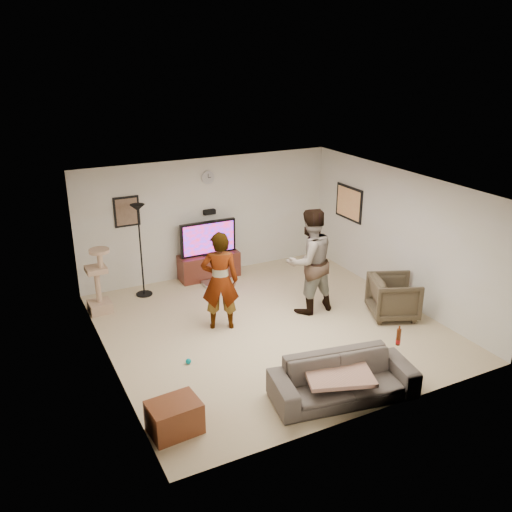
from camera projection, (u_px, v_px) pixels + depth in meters
name	position (u px, v px, depth m)	size (l,w,h in m)	color
floor	(270.00, 327.00, 9.60)	(5.50, 5.50, 0.02)	beige
ceiling	(271.00, 186.00, 8.70)	(5.50, 5.50, 0.02)	silver
wall_back	(209.00, 217.00, 11.44)	(5.50, 0.04, 2.50)	beige
wall_front	(374.00, 331.00, 6.85)	(5.50, 0.04, 2.50)	beige
wall_left	(105.00, 291.00, 7.99)	(0.04, 5.50, 2.50)	beige
wall_right	(399.00, 236.00, 10.30)	(0.04, 5.50, 2.50)	beige
wall_clock	(208.00, 177.00, 11.11)	(0.26, 0.26, 0.04)	silver
wall_speaker	(209.00, 212.00, 11.34)	(0.25, 0.10, 0.10)	black
picture_back	(127.00, 212.00, 10.58)	(0.42, 0.03, 0.52)	brown
picture_right	(349.00, 203.00, 11.54)	(0.03, 0.78, 0.62)	#F5A56A
tv_stand	(209.00, 266.00, 11.54)	(1.27, 0.45, 0.53)	#441C14
console_box	(213.00, 283.00, 11.25)	(0.40, 0.30, 0.07)	silver
tv	(208.00, 238.00, 11.32)	(1.20, 0.08, 0.71)	black
tv_screen	(209.00, 239.00, 11.28)	(1.10, 0.01, 0.63)	#2F21F9
floor_lamp	(141.00, 251.00, 10.50)	(0.32, 0.32, 1.84)	black
cat_tree	(97.00, 281.00, 9.91)	(0.40, 0.40, 1.24)	tan
person_left	(220.00, 281.00, 9.27)	(0.64, 0.42, 1.75)	gray
person_right	(309.00, 261.00, 9.84)	(0.95, 0.74, 1.95)	#32567E
sofa	(343.00, 379.00, 7.56)	(2.01, 0.79, 0.59)	#4E4742
throw_blanket	(338.00, 374.00, 7.49)	(0.90, 0.70, 0.06)	tan
beer_bottle	(398.00, 337.00, 7.80)	(0.06, 0.06, 0.25)	#54220B
armchair	(394.00, 297.00, 9.84)	(0.80, 0.83, 0.75)	#3D3426
side_table	(174.00, 417.00, 6.90)	(0.64, 0.48, 0.43)	brown
toy_ball	(188.00, 361.00, 8.44)	(0.09, 0.09, 0.09)	#008190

